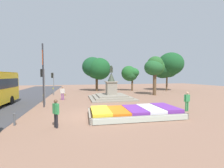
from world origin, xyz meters
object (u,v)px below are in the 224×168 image
object	(u,v)px
banner_pole	(43,72)
pedestrian_near_planter	(56,111)
traffic_light_far_corner	(53,80)
kerb_bollard_mid_a	(14,119)
statue_monument	(111,94)
pedestrian_crossing_plaza	(187,100)
pedestrian_with_handbag	(63,92)
traffic_light_mid_block	(43,80)
flower_planter	(135,112)

from	to	relation	value
banner_pole	pedestrian_near_planter	world-z (taller)	banner_pole
traffic_light_far_corner	kerb_bollard_mid_a	bearing A→B (deg)	-90.53
statue_monument	banner_pole	xyz separation A→B (m)	(-7.46, -3.63, 2.68)
statue_monument	pedestrian_crossing_plaza	distance (m)	9.42
pedestrian_with_handbag	kerb_bollard_mid_a	xyz separation A→B (m)	(-1.99, -9.40, -0.53)
traffic_light_mid_block	banner_pole	distance (m)	1.41
traffic_light_far_corner	pedestrian_crossing_plaza	world-z (taller)	traffic_light_far_corner
traffic_light_mid_block	pedestrian_near_planter	xyz separation A→B (m)	(2.12, -7.40, -1.58)
banner_pole	pedestrian_crossing_plaza	world-z (taller)	banner_pole
traffic_light_far_corner	pedestrian_near_planter	distance (m)	15.80
kerb_bollard_mid_a	flower_planter	bearing A→B (deg)	2.26
traffic_light_mid_block	flower_planter	bearing A→B (deg)	-38.94
flower_planter	pedestrian_crossing_plaza	xyz separation A→B (m)	(4.85, 0.43, 0.67)
traffic_light_far_corner	kerb_bollard_mid_a	size ratio (longest dim) A/B	4.53
flower_planter	pedestrian_with_handbag	bearing A→B (deg)	123.17
banner_pole	pedestrian_with_handbag	distance (m)	4.97
statue_monument	kerb_bollard_mid_a	distance (m)	12.03
pedestrian_with_handbag	statue_monument	bearing A→B (deg)	-4.70
statue_monument	pedestrian_near_planter	bearing A→B (deg)	-119.47
banner_pole	pedestrian_near_planter	xyz separation A→B (m)	(1.88, -6.25, -2.37)
traffic_light_far_corner	banner_pole	xyz separation A→B (m)	(0.50, -9.30, 0.93)
traffic_light_far_corner	banner_pole	bearing A→B (deg)	-86.95
statue_monument	pedestrian_near_planter	xyz separation A→B (m)	(-5.58, -9.88, 0.31)
flower_planter	banner_pole	world-z (taller)	banner_pole
statue_monument	kerb_bollard_mid_a	xyz separation A→B (m)	(-8.09, -8.90, -0.24)
flower_planter	banner_pole	bearing A→B (deg)	145.84
flower_planter	traffic_light_far_corner	xyz separation A→B (m)	(-7.80, 14.26, 2.11)
pedestrian_near_planter	kerb_bollard_mid_a	bearing A→B (deg)	158.51
pedestrian_near_planter	pedestrian_with_handbag	bearing A→B (deg)	92.82
pedestrian_near_planter	flower_planter	bearing A→B (deg)	13.46
pedestrian_near_planter	kerb_bollard_mid_a	distance (m)	2.75
pedestrian_near_planter	kerb_bollard_mid_a	world-z (taller)	pedestrian_near_planter
banner_pole	pedestrian_with_handbag	size ratio (longest dim) A/B	3.64
flower_planter	pedestrian_near_planter	xyz separation A→B (m)	(-5.43, -1.30, 0.67)
statue_monument	traffic_light_far_corner	bearing A→B (deg)	144.50
traffic_light_mid_block	pedestrian_with_handbag	bearing A→B (deg)	61.64
banner_pole	kerb_bollard_mid_a	world-z (taller)	banner_pole
traffic_light_mid_block	kerb_bollard_mid_a	xyz separation A→B (m)	(-0.38, -6.41, -2.14)
pedestrian_crossing_plaza	traffic_light_mid_block	bearing A→B (deg)	155.43
pedestrian_near_planter	traffic_light_mid_block	bearing A→B (deg)	106.00
statue_monument	kerb_bollard_mid_a	world-z (taller)	statue_monument
banner_pole	statue_monument	bearing A→B (deg)	25.93
banner_pole	pedestrian_near_planter	size ratio (longest dim) A/B	3.63
flower_planter	pedestrian_with_handbag	xyz separation A→B (m)	(-5.94, 9.08, 0.64)
traffic_light_mid_block	pedestrian_with_handbag	xyz separation A→B (m)	(1.61, 2.98, -1.61)
traffic_light_mid_block	pedestrian_near_planter	world-z (taller)	traffic_light_mid_block
pedestrian_with_handbag	traffic_light_mid_block	bearing A→B (deg)	-118.36
statue_monument	pedestrian_crossing_plaza	xyz separation A→B (m)	(4.70, -8.15, 0.31)
banner_pole	kerb_bollard_mid_a	distance (m)	6.06
pedestrian_with_handbag	kerb_bollard_mid_a	distance (m)	9.62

